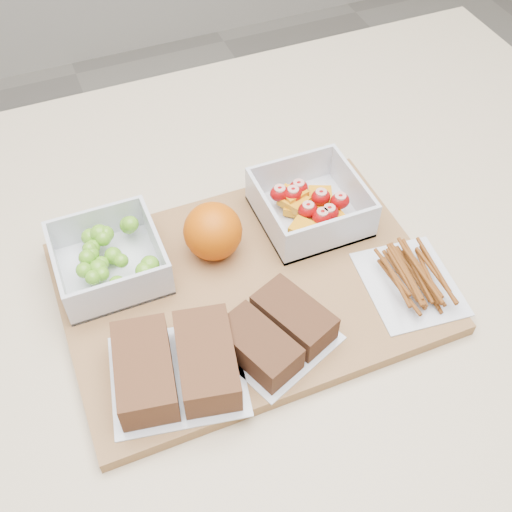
% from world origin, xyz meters
% --- Properties ---
extents(counter, '(1.20, 0.90, 0.90)m').
position_xyz_m(counter, '(0.00, 0.00, 0.45)').
color(counter, beige).
rests_on(counter, ground).
extents(cutting_board, '(0.42, 0.30, 0.02)m').
position_xyz_m(cutting_board, '(-0.01, -0.01, 0.91)').
color(cutting_board, olive).
rests_on(cutting_board, counter).
extents(grape_container, '(0.12, 0.12, 0.05)m').
position_xyz_m(grape_container, '(-0.15, 0.07, 0.94)').
color(grape_container, silver).
rests_on(grape_container, cutting_board).
extents(fruit_container, '(0.12, 0.12, 0.05)m').
position_xyz_m(fruit_container, '(0.10, 0.06, 0.94)').
color(fruit_container, silver).
rests_on(fruit_container, cutting_board).
extents(orange, '(0.07, 0.07, 0.07)m').
position_xyz_m(orange, '(-0.03, 0.05, 0.95)').
color(orange, '#CE5404').
rests_on(orange, cutting_board).
extents(sandwich_bag_left, '(0.16, 0.14, 0.04)m').
position_xyz_m(sandwich_bag_left, '(-0.12, -0.10, 0.94)').
color(sandwich_bag_left, silver).
rests_on(sandwich_bag_left, cutting_board).
extents(sandwich_bag_center, '(0.14, 0.14, 0.04)m').
position_xyz_m(sandwich_bag_center, '(-0.01, -0.10, 0.93)').
color(sandwich_bag_center, silver).
rests_on(sandwich_bag_center, cutting_board).
extents(pretzel_bag, '(0.11, 0.13, 0.03)m').
position_xyz_m(pretzel_bag, '(0.16, -0.08, 0.93)').
color(pretzel_bag, silver).
rests_on(pretzel_bag, cutting_board).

